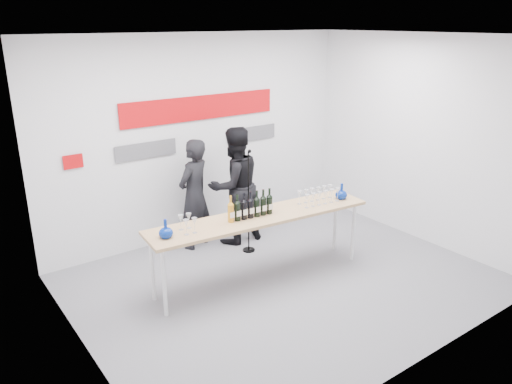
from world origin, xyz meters
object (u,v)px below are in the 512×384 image
tasting_table (261,220)px  mic_stand (249,221)px  presenter_left (194,194)px  presenter_right (235,186)px

tasting_table → mic_stand: mic_stand is taller
presenter_left → presenter_right: bearing=137.7°
mic_stand → presenter_left: bearing=136.8°
presenter_left → mic_stand: 0.87m
presenter_right → mic_stand: 0.59m
tasting_table → presenter_right: presenter_right is taller
presenter_right → tasting_table: bearing=71.6°
tasting_table → presenter_left: bearing=103.1°
tasting_table → mic_stand: 0.90m
presenter_left → presenter_right: 0.60m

